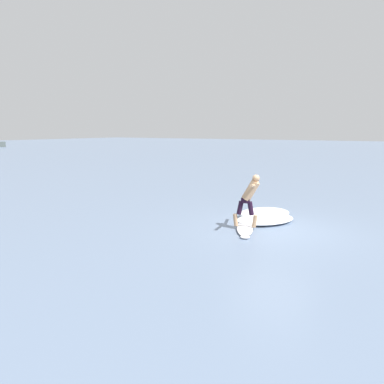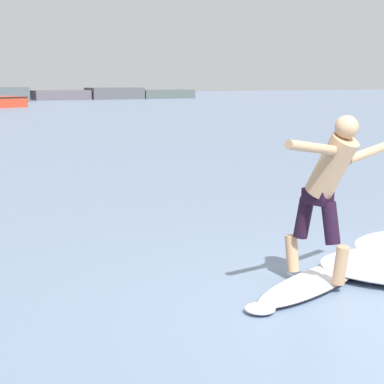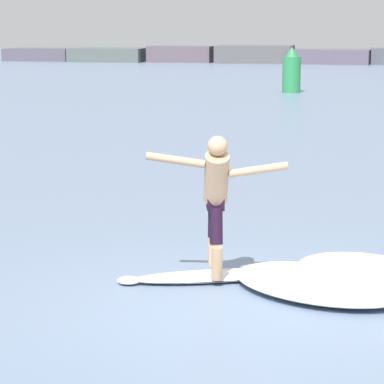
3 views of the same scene
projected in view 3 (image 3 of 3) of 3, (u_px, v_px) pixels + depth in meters
ground_plane at (235, 302)px, 9.93m from camera, size 200.00×200.00×0.00m
rock_jetty_breakwater at (354, 56)px, 69.69m from camera, size 59.91×4.99×1.36m
surfboard at (212, 276)px, 10.78m from camera, size 2.15×1.31×0.22m
surfer at (216, 192)px, 10.48m from camera, size 1.58×0.91×1.67m
channel_marker_buoy at (292, 72)px, 40.20m from camera, size 0.81×0.81×2.02m
wave_foam_at_tail at (320, 283)px, 10.31m from camera, size 2.59×2.33×0.19m
wave_foam_at_nose at (371, 275)px, 10.40m from camera, size 2.35×2.22×0.33m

